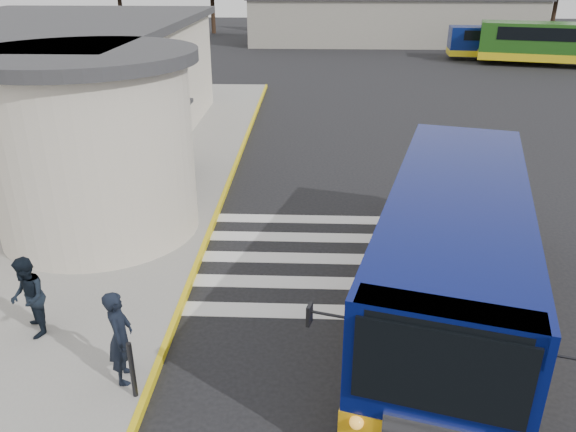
{
  "coord_description": "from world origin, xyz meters",
  "views": [
    {
      "loc": [
        -1.3,
        -13.41,
        6.85
      ],
      "look_at": [
        -1.84,
        -0.5,
        1.04
      ],
      "focal_mm": 35.0,
      "sensor_mm": 36.0,
      "label": 1
    }
  ],
  "objects_px": {
    "bollard": "(132,370)",
    "far_bus_b": "(552,42)",
    "pedestrian_b": "(28,298)",
    "far_bus_a": "(503,42)",
    "transit_bus": "(452,256)",
    "pedestrian_a": "(120,337)"
  },
  "relations": [
    {
      "from": "bollard",
      "to": "far_bus_a",
      "type": "distance_m",
      "value": 42.4
    },
    {
      "from": "transit_bus",
      "to": "pedestrian_a",
      "type": "bearing_deg",
      "value": -141.99
    },
    {
      "from": "pedestrian_b",
      "to": "far_bus_a",
      "type": "height_order",
      "value": "far_bus_a"
    },
    {
      "from": "far_bus_a",
      "to": "pedestrian_a",
      "type": "bearing_deg",
      "value": 160.11
    },
    {
      "from": "pedestrian_a",
      "to": "bollard",
      "type": "bearing_deg",
      "value": -153.85
    },
    {
      "from": "transit_bus",
      "to": "bollard",
      "type": "xyz_separation_m",
      "value": [
        -5.86,
        -3.0,
        -0.67
      ]
    },
    {
      "from": "transit_bus",
      "to": "far_bus_a",
      "type": "relative_size",
      "value": 1.24
    },
    {
      "from": "pedestrian_a",
      "to": "far_bus_a",
      "type": "relative_size",
      "value": 0.21
    },
    {
      "from": "far_bus_a",
      "to": "bollard",
      "type": "bearing_deg",
      "value": 160.73
    },
    {
      "from": "bollard",
      "to": "far_bus_b",
      "type": "relative_size",
      "value": 0.1
    },
    {
      "from": "transit_bus",
      "to": "pedestrian_b",
      "type": "relative_size",
      "value": 6.24
    },
    {
      "from": "transit_bus",
      "to": "bollard",
      "type": "distance_m",
      "value": 6.62
    },
    {
      "from": "transit_bus",
      "to": "far_bus_a",
      "type": "height_order",
      "value": "transit_bus"
    },
    {
      "from": "far_bus_a",
      "to": "far_bus_b",
      "type": "distance_m",
      "value": 3.77
    },
    {
      "from": "transit_bus",
      "to": "pedestrian_b",
      "type": "bearing_deg",
      "value": -155.48
    },
    {
      "from": "bollard",
      "to": "far_bus_a",
      "type": "xyz_separation_m",
      "value": [
        17.74,
        38.51,
        0.69
      ]
    },
    {
      "from": "pedestrian_b",
      "to": "far_bus_a",
      "type": "relative_size",
      "value": 0.2
    },
    {
      "from": "transit_bus",
      "to": "pedestrian_a",
      "type": "height_order",
      "value": "transit_bus"
    },
    {
      "from": "bollard",
      "to": "far_bus_b",
      "type": "distance_m",
      "value": 41.19
    },
    {
      "from": "far_bus_a",
      "to": "far_bus_b",
      "type": "bearing_deg",
      "value": -130.67
    },
    {
      "from": "transit_bus",
      "to": "far_bus_b",
      "type": "bearing_deg",
      "value": 81.56
    },
    {
      "from": "pedestrian_a",
      "to": "far_bus_a",
      "type": "xyz_separation_m",
      "value": [
        18.04,
        38.08,
        0.35
      ]
    }
  ]
}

